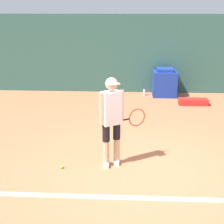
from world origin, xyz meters
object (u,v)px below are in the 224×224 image
(equipment_bag, at_px, (193,102))
(water_bottle, at_px, (144,92))
(covered_chair, at_px, (164,83))
(tennis_player, at_px, (112,118))
(tennis_ball, at_px, (61,167))

(equipment_bag, height_order, water_bottle, water_bottle)
(covered_chair, xyz_separation_m, water_bottle, (-0.66, 0.01, -0.33))
(tennis_player, relative_size, water_bottle, 7.13)
(covered_chair, distance_m, equipment_bag, 1.30)
(covered_chair, relative_size, water_bottle, 3.93)
(covered_chair, bearing_deg, tennis_ball, -115.55)
(tennis_ball, distance_m, water_bottle, 5.37)
(equipment_bag, bearing_deg, water_bottle, 145.88)
(tennis_player, xyz_separation_m, tennis_ball, (-0.93, -0.21, -0.91))
(equipment_bag, relative_size, water_bottle, 3.69)
(tennis_ball, relative_size, equipment_bag, 0.08)
(covered_chair, bearing_deg, equipment_bag, -51.01)
(covered_chair, height_order, water_bottle, covered_chair)
(water_bottle, bearing_deg, covered_chair, -0.46)
(tennis_ball, bearing_deg, tennis_player, 12.41)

